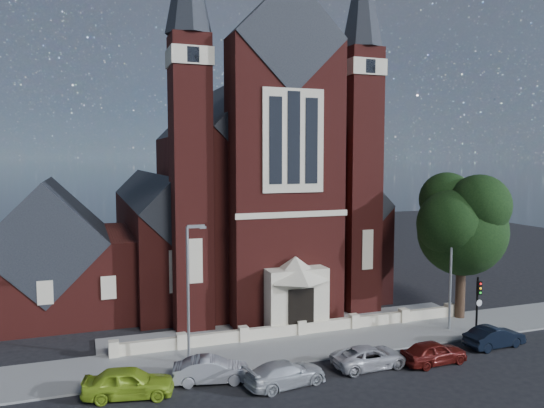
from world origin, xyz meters
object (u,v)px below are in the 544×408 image
(traffic_signal, at_px, (478,298))
(car_lime_van, at_px, (129,382))
(car_dark_red, at_px, (434,352))
(street_lamp_left, at_px, (190,286))
(car_silver_a, at_px, (212,370))
(parish_hall, at_px, (50,261))
(car_silver_b, at_px, (286,374))
(church, at_px, (234,197))
(street_tree, at_px, (466,226))
(car_white_suv, at_px, (370,357))
(street_lamp_right, at_px, (452,265))
(car_navy, at_px, (494,337))

(traffic_signal, bearing_deg, car_lime_van, -176.17)
(car_dark_red, bearing_deg, street_lamp_left, 67.81)
(traffic_signal, height_order, car_silver_a, traffic_signal)
(car_lime_van, bearing_deg, parish_hall, 25.52)
(car_silver_a, xyz_separation_m, car_silver_b, (3.55, -1.69, -0.02))
(church, height_order, car_silver_b, church)
(street_tree, height_order, car_dark_red, street_tree)
(car_lime_van, height_order, car_white_suv, car_lime_van)
(parish_hall, xyz_separation_m, car_silver_b, (12.24, -18.44, -3.37))
(parish_hall, distance_m, street_lamp_right, 29.62)
(street_tree, height_order, car_silver_a, street_tree)
(car_dark_red, height_order, car_navy, car_dark_red)
(car_navy, bearing_deg, traffic_signal, -16.18)
(street_lamp_left, bearing_deg, car_silver_b, -46.95)
(parish_hall, bearing_deg, traffic_signal, -29.98)
(traffic_signal, xyz_separation_m, car_silver_b, (-14.76, -2.87, -1.94))
(car_silver_b, height_order, car_dark_red, car_dark_red)
(street_tree, distance_m, car_silver_a, 21.35)
(street_lamp_right, bearing_deg, traffic_signal, -59.99)
(car_silver_a, bearing_deg, church, -6.67)
(car_lime_van, xyz_separation_m, car_dark_red, (16.92, -1.49, -0.08))
(street_tree, relative_size, car_dark_red, 2.68)
(car_white_suv, bearing_deg, car_silver_b, 95.15)
(car_silver_b, bearing_deg, church, -18.75)
(parish_hall, height_order, traffic_signal, parish_hall)
(street_lamp_left, height_order, car_silver_b, street_lamp_left)
(car_white_suv, bearing_deg, church, 2.31)
(car_silver_b, bearing_deg, car_white_suv, -92.76)
(car_silver_b, height_order, car_white_suv, car_silver_b)
(car_lime_van, xyz_separation_m, car_white_suv, (13.18, -0.71, -0.14))
(parish_hall, height_order, street_lamp_right, parish_hall)
(street_lamp_left, height_order, street_lamp_right, same)
(parish_hall, distance_m, car_navy, 32.06)
(church, relative_size, street_lamp_right, 4.31)
(parish_hall, relative_size, traffic_signal, 3.05)
(car_lime_van, xyz_separation_m, car_silver_b, (7.83, -1.36, -0.11))
(traffic_signal, bearing_deg, church, 118.20)
(car_lime_van, relative_size, car_dark_red, 1.11)
(church, xyz_separation_m, street_tree, (12.60, -17.23, -1.23))
(street_tree, relative_size, car_silver_a, 2.64)
(street_lamp_left, bearing_deg, car_dark_red, -19.07)
(church, bearing_deg, street_tree, -53.83)
(parish_hall, relative_size, car_lime_van, 2.74)
(traffic_signal, bearing_deg, street_lamp_right, 120.01)
(street_lamp_left, bearing_deg, traffic_signal, -4.76)
(traffic_signal, bearing_deg, car_silver_a, -176.31)
(church, xyz_separation_m, car_silver_a, (-7.31, -21.70, -7.52))
(parish_hall, bearing_deg, car_navy, -33.51)
(car_silver_a, bearing_deg, street_lamp_left, 24.17)
(street_tree, height_order, car_silver_b, street_tree)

